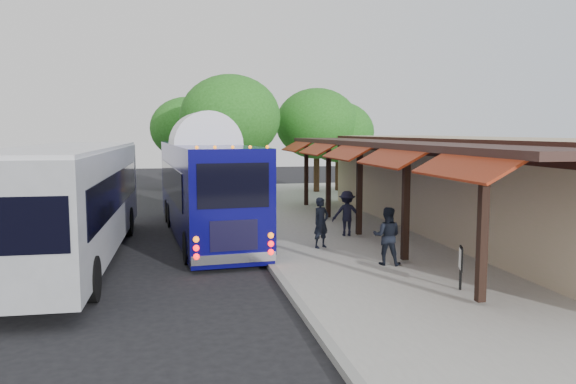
{
  "coord_description": "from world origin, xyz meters",
  "views": [
    {
      "loc": [
        -2.56,
        -14.57,
        3.84
      ],
      "look_at": [
        1.19,
        3.79,
        1.8
      ],
      "focal_mm": 35.0,
      "sensor_mm": 36.0,
      "label": 1
    }
  ],
  "objects": [
    {
      "name": "sidewalk",
      "position": [
        5.0,
        4.0,
        0.07
      ],
      "size": [
        10.0,
        40.0,
        0.15
      ],
      "primitive_type": "cube",
      "color": "#9E9B93",
      "rests_on": "ground"
    },
    {
      "name": "tree_left",
      "position": [
        0.46,
        15.5,
        4.56
      ],
      "size": [
        5.34,
        5.34,
        6.83
      ],
      "color": "#382314",
      "rests_on": "ground"
    },
    {
      "name": "tree_mid",
      "position": [
        6.0,
        18.58,
        4.28
      ],
      "size": [
        5.02,
        5.02,
        6.42
      ],
      "color": "#382314",
      "rests_on": "ground"
    },
    {
      "name": "ped_d",
      "position": [
        3.4,
        4.21,
        0.95
      ],
      "size": [
        1.11,
        0.75,
        1.59
      ],
      "primitive_type": "imported",
      "rotation": [
        0.0,
        0.0,
        2.98
      ],
      "color": "black",
      "rests_on": "sidewalk"
    },
    {
      "name": "tree_right",
      "position": [
        7.51,
        19.06,
        3.77
      ],
      "size": [
        4.42,
        4.42,
        5.66
      ],
      "color": "#382314",
      "rests_on": "ground"
    },
    {
      "name": "sign_board",
      "position": [
        3.93,
        -2.87,
        0.84
      ],
      "size": [
        0.21,
        0.44,
        1.02
      ],
      "rotation": [
        0.0,
        0.0,
        -0.39
      ],
      "color": "black",
      "rests_on": "sidewalk"
    },
    {
      "name": "city_bus",
      "position": [
        -5.6,
        2.79,
        1.88
      ],
      "size": [
        3.04,
        12.69,
        3.4
      ],
      "rotation": [
        0.0,
        0.0,
        -0.02
      ],
      "color": "gray",
      "rests_on": "ground"
    },
    {
      "name": "ped_b",
      "position": [
        3.18,
        -0.17,
        0.95
      ],
      "size": [
        0.97,
        0.88,
        1.61
      ],
      "primitive_type": "imported",
      "rotation": [
        0.0,
        0.0,
        2.71
      ],
      "color": "black",
      "rests_on": "sidewalk"
    },
    {
      "name": "ground",
      "position": [
        0.0,
        0.0,
        0.0
      ],
      "size": [
        90.0,
        90.0,
        0.0
      ],
      "primitive_type": "plane",
      "color": "black",
      "rests_on": "ground"
    },
    {
      "name": "curb",
      "position": [
        0.05,
        4.0,
        0.07
      ],
      "size": [
        0.2,
        40.0,
        0.16
      ],
      "primitive_type": "cube",
      "color": "gray",
      "rests_on": "ground"
    },
    {
      "name": "coach_bus",
      "position": [
        -1.45,
        5.94,
        1.94
      ],
      "size": [
        3.27,
        11.42,
        3.61
      ],
      "rotation": [
        0.0,
        0.0,
        0.08
      ],
      "color": "#090756",
      "rests_on": "ground"
    },
    {
      "name": "ped_a",
      "position": [
        1.98,
        2.4,
        0.95
      ],
      "size": [
        0.7,
        0.61,
        1.6
      ],
      "primitive_type": "imported",
      "rotation": [
        0.0,
        0.0,
        0.48
      ],
      "color": "black",
      "rests_on": "sidewalk"
    },
    {
      "name": "station_shelter",
      "position": [
        8.38,
        4.0,
        1.85
      ],
      "size": [
        8.15,
        20.0,
        3.6
      ],
      "color": "tan",
      "rests_on": "ground"
    },
    {
      "name": "tree_far",
      "position": [
        -1.66,
        22.21,
        4.01
      ],
      "size": [
        4.7,
        4.7,
        6.02
      ],
      "color": "#382314",
      "rests_on": "ground"
    },
    {
      "name": "ped_c",
      "position": [
        0.6,
        8.83,
        0.92
      ],
      "size": [
        0.91,
        0.4,
        1.53
      ],
      "primitive_type": "imported",
      "rotation": [
        0.0,
        0.0,
        3.17
      ],
      "color": "black",
      "rests_on": "sidewalk"
    }
  ]
}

